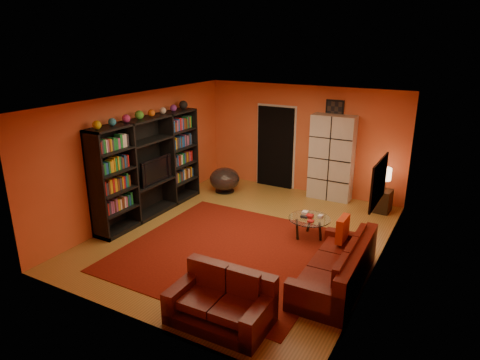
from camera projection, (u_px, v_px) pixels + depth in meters
The scene contains 20 objects.
floor at pixel (244, 235), 8.32m from camera, with size 6.00×6.00×0.00m, color olive.
ceiling at pixel (244, 101), 7.50m from camera, with size 6.00×6.00×0.00m, color white.
wall_back at pixel (303, 139), 10.40m from camera, with size 6.00×6.00×0.00m, color #D5572E.
wall_front at pixel (131, 233), 5.42m from camera, with size 6.00×6.00×0.00m, color #D5572E.
wall_left at pixel (140, 154), 9.06m from camera, with size 6.00×6.00×0.00m, color #D5572E.
wall_right at pixel (382, 195), 6.76m from camera, with size 6.00×6.00×0.00m, color #D5572E.
rug at pixel (230, 251), 7.70m from camera, with size 3.60×3.60×0.01m, color #541009.
doorway at pixel (275, 147), 10.78m from camera, with size 0.95×0.10×2.04m, color black.
wall_art_right at pixel (379, 182), 6.43m from camera, with size 0.03×1.00×0.70m, color black.
wall_art_back at pixel (335, 111), 9.80m from camera, with size 0.42×0.03×0.52m, color black.
entertainment_unit at pixel (149, 167), 9.04m from camera, with size 0.45×3.00×2.10m, color black.
tv at pixel (153, 170), 9.08m from camera, with size 0.12×0.94×0.54m, color black.
sofa at pixel (340, 269), 6.57m from camera, with size 0.90×2.10×0.85m.
loveseat at pixel (223, 301), 5.76m from camera, with size 1.37×0.83×0.85m.
throw_pillow at pixel (343, 229), 7.12m from camera, with size 0.12×0.42×0.42m, color red.
coffee_table at pixel (309, 220), 8.11m from camera, with size 0.80×0.80×0.40m.
storage_cabinet at pixel (332, 158), 9.95m from camera, with size 1.00×0.44×2.00m, color #BBB6AC.
bowl_chair at pixel (225, 179), 10.57m from camera, with size 0.74×0.74×0.60m.
side_table at pixel (381, 201), 9.39m from camera, with size 0.40×0.40×0.50m, color black.
table_lamp at pixel (384, 174), 9.20m from camera, with size 0.30×0.30×0.50m.
Camera 1 is at (3.60, -6.63, 3.67)m, focal length 32.00 mm.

